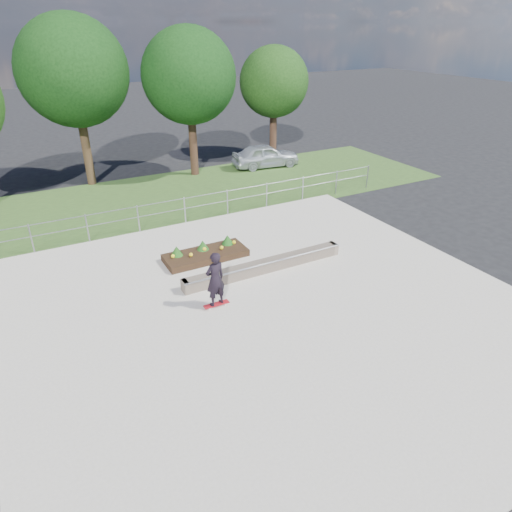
{
  "coord_description": "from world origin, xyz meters",
  "views": [
    {
      "loc": [
        -5.94,
        -9.87,
        7.75
      ],
      "look_at": [
        0.2,
        1.5,
        1.1
      ],
      "focal_mm": 32.0,
      "sensor_mm": 36.0,
      "label": 1
    }
  ],
  "objects_px": {
    "grind_ledge": "(265,266)",
    "skateboarder": "(215,279)",
    "parked_car": "(266,156)",
    "planter_bed": "(205,253)"
  },
  "relations": [
    {
      "from": "grind_ledge",
      "to": "skateboarder",
      "type": "height_order",
      "value": "skateboarder"
    },
    {
      "from": "grind_ledge",
      "to": "parked_car",
      "type": "xyz_separation_m",
      "value": [
        6.39,
        11.29,
        0.41
      ]
    },
    {
      "from": "skateboarder",
      "to": "parked_car",
      "type": "relative_size",
      "value": 0.46
    },
    {
      "from": "grind_ledge",
      "to": "parked_car",
      "type": "relative_size",
      "value": 1.51
    },
    {
      "from": "grind_ledge",
      "to": "planter_bed",
      "type": "bearing_deg",
      "value": 126.65
    },
    {
      "from": "grind_ledge",
      "to": "parked_car",
      "type": "height_order",
      "value": "parked_car"
    },
    {
      "from": "planter_bed",
      "to": "skateboarder",
      "type": "xyz_separation_m",
      "value": [
        -0.95,
        -3.12,
        0.76
      ]
    },
    {
      "from": "skateboarder",
      "to": "parked_car",
      "type": "height_order",
      "value": "skateboarder"
    },
    {
      "from": "grind_ledge",
      "to": "planter_bed",
      "type": "relative_size",
      "value": 2.0
    },
    {
      "from": "planter_bed",
      "to": "skateboarder",
      "type": "relative_size",
      "value": 1.65
    }
  ]
}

